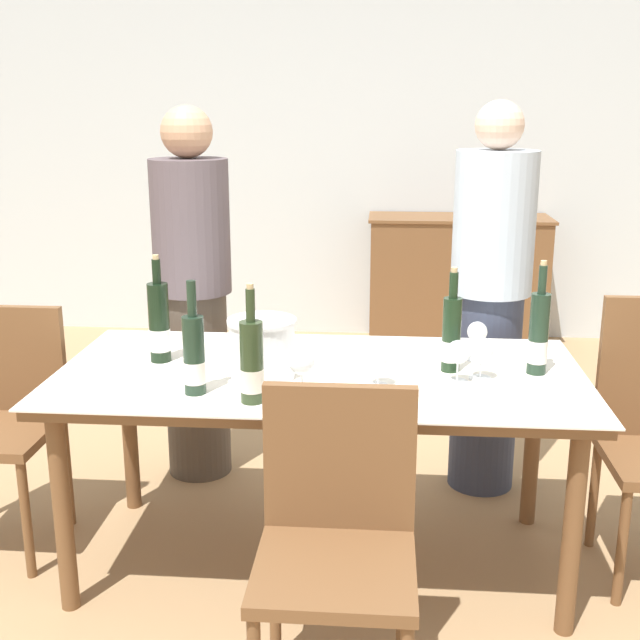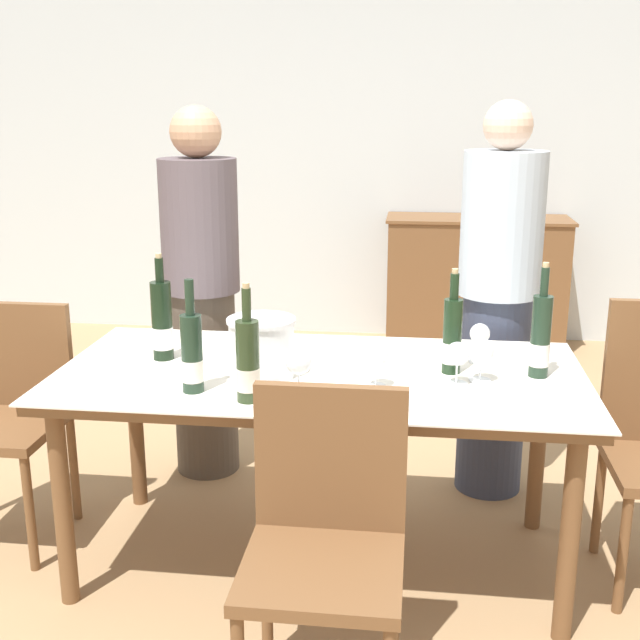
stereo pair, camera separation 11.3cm
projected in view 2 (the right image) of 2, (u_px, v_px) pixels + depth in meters
The scene contains 19 objects.
ground_plane at pixel (320, 560), 2.93m from camera, with size 12.00×12.00×0.00m, color #A37F56.
back_wall at pixel (375, 136), 5.51m from camera, with size 8.00×0.10×2.80m.
sideboard_cabinet at pixel (475, 283), 5.40m from camera, with size 1.20×0.46×0.89m.
dining_table at pixel (320, 390), 2.76m from camera, with size 1.79×0.88×0.73m.
ice_bucket at pixel (262, 346), 2.66m from camera, with size 0.23×0.23×0.20m.
wine_bottle_0 at pixel (162, 322), 2.84m from camera, with size 0.07×0.07×0.38m.
wine_bottle_1 at pixel (192, 354), 2.52m from camera, with size 0.07×0.07×0.36m.
wine_bottle_2 at pixel (540, 338), 2.65m from camera, with size 0.07×0.07×0.39m.
wine_bottle_3 at pixel (248, 362), 2.43m from camera, with size 0.07×0.07×0.37m.
wine_bottle_4 at pixel (452, 337), 2.69m from camera, with size 0.06×0.06×0.36m.
wine_glass_0 at pixel (376, 359), 2.56m from camera, with size 0.08×0.08×0.14m.
wine_glass_1 at pixel (299, 363), 2.48m from camera, with size 0.08×0.08×0.15m.
wine_glass_2 at pixel (480, 335), 2.81m from camera, with size 0.07×0.07×0.14m.
wine_glass_3 at pixel (481, 353), 2.61m from camera, with size 0.09×0.09×0.14m.
wine_glass_4 at pixel (457, 356), 2.58m from camera, with size 0.08×0.08×0.14m.
chair_left_end at pixel (9, 404), 3.02m from camera, with size 0.42×0.42×0.89m.
chair_near_front at pixel (326, 530), 2.14m from camera, with size 0.42×0.42×0.88m.
person_host at pixel (202, 296), 3.47m from camera, with size 0.33×0.33×1.61m.
person_guest_left at pixel (497, 305), 3.29m from camera, with size 0.33×0.33×1.63m.
Camera 2 is at (0.32, -2.58, 1.62)m, focal length 45.00 mm.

